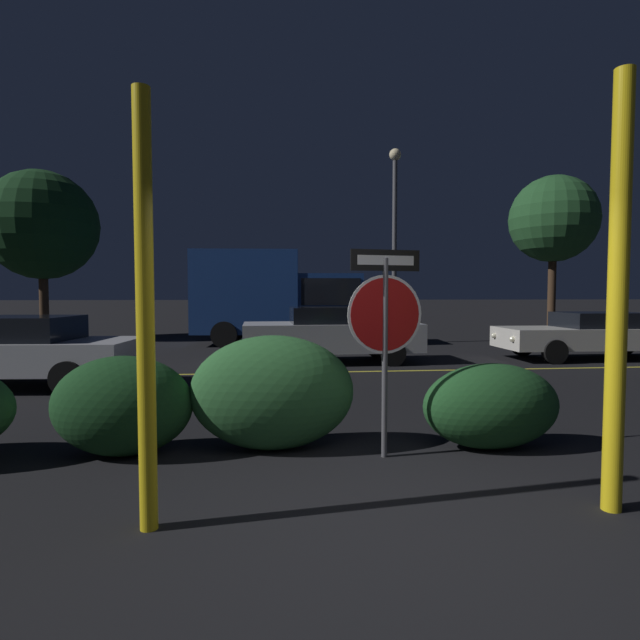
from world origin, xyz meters
TOP-DOWN VIEW (x-y plane):
  - ground_plane at (0.00, 0.00)m, footprint 260.00×260.00m
  - road_center_stripe at (0.00, 7.40)m, footprint 35.79×0.12m
  - stop_sign at (0.27, 1.71)m, footprint 0.82×0.15m
  - yellow_pole_left at (-1.82, 0.29)m, footprint 0.13×0.13m
  - yellow_pole_right at (1.78, 0.25)m, footprint 0.15×0.15m
  - hedge_bush_1 at (-2.49, 2.04)m, footprint 1.47×0.88m
  - hedge_bush_2 at (-0.90, 2.08)m, footprint 1.80×0.87m
  - hedge_bush_3 at (1.52, 1.87)m, footprint 1.55×0.78m
  - passing_car_1 at (-5.48, 6.23)m, footprint 4.30×2.11m
  - passing_car_2 at (0.60, 8.97)m, footprint 4.50×1.98m
  - passing_car_3 at (7.56, 8.88)m, footprint 4.96×1.85m
  - delivery_truck at (-0.65, 13.59)m, footprint 5.70×2.61m
  - street_lamp at (3.37, 13.49)m, footprint 0.41×0.41m
  - tree_0 at (10.76, 16.24)m, footprint 3.54×3.54m
  - tree_1 at (-9.23, 16.01)m, footprint 3.98×3.98m

SIDE VIEW (x-z plane):
  - ground_plane at x=0.00m, z-range 0.00..0.00m
  - road_center_stripe at x=0.00m, z-range 0.00..0.01m
  - hedge_bush_3 at x=1.52m, z-range 0.00..0.95m
  - hedge_bush_1 at x=-2.49m, z-range 0.00..1.07m
  - hedge_bush_2 at x=-0.90m, z-range 0.00..1.27m
  - passing_car_3 at x=7.56m, z-range 0.03..1.26m
  - passing_car_1 at x=-5.48m, z-range 0.02..1.32m
  - passing_car_2 at x=0.60m, z-range 0.02..1.41m
  - stop_sign at x=0.27m, z-range 0.42..2.60m
  - yellow_pole_left at x=-1.82m, z-range 0.00..3.18m
  - delivery_truck at x=-0.65m, z-range 0.07..3.21m
  - yellow_pole_right at x=1.78m, z-range 0.00..3.45m
  - street_lamp at x=3.37m, z-range 0.78..7.43m
  - tree_1 at x=-9.23m, z-range 1.11..7.33m
  - tree_0 at x=10.76m, z-range 1.49..8.05m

